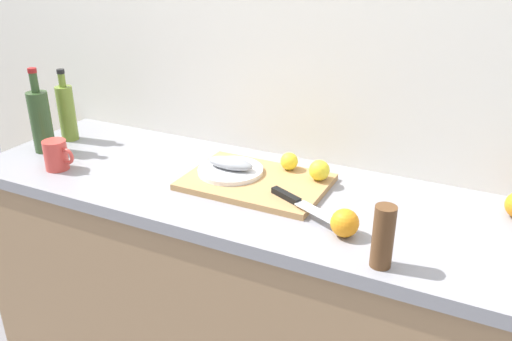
{
  "coord_description": "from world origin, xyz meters",
  "views": [
    {
      "loc": [
        0.63,
        -1.33,
        1.63
      ],
      "look_at": [
        -0.04,
        0.03,
        0.95
      ],
      "focal_mm": 37.02,
      "sensor_mm": 36.0,
      "label": 1
    }
  ],
  "objects_px": {
    "fish_fillet": "(230,163)",
    "olive_oil_bottle": "(67,112)",
    "white_plate": "(231,170)",
    "chef_knife": "(298,202)",
    "pepper_mill": "(383,237)",
    "cutting_board": "(256,182)",
    "wine_bottle": "(41,120)",
    "lemon_0": "(319,170)",
    "coffee_mug_0": "(56,155)"
  },
  "relations": [
    {
      "from": "white_plate",
      "to": "coffee_mug_0",
      "type": "bearing_deg",
      "value": -160.79
    },
    {
      "from": "chef_knife",
      "to": "wine_bottle",
      "type": "xyz_separation_m",
      "value": [
        -1.01,
        0.02,
        0.09
      ]
    },
    {
      "from": "olive_oil_bottle",
      "to": "chef_knife",
      "type": "bearing_deg",
      "value": -8.39
    },
    {
      "from": "chef_knife",
      "to": "olive_oil_bottle",
      "type": "distance_m",
      "value": 1.03
    },
    {
      "from": "olive_oil_bottle",
      "to": "cutting_board",
      "type": "bearing_deg",
      "value": -3.24
    },
    {
      "from": "white_plate",
      "to": "olive_oil_bottle",
      "type": "bearing_deg",
      "value": 177.02
    },
    {
      "from": "cutting_board",
      "to": "chef_knife",
      "type": "xyz_separation_m",
      "value": [
        0.19,
        -0.1,
        0.02
      ]
    },
    {
      "from": "white_plate",
      "to": "olive_oil_bottle",
      "type": "height_order",
      "value": "olive_oil_bottle"
    },
    {
      "from": "fish_fillet",
      "to": "olive_oil_bottle",
      "type": "xyz_separation_m",
      "value": [
        -0.73,
        0.04,
        0.06
      ]
    },
    {
      "from": "fish_fillet",
      "to": "coffee_mug_0",
      "type": "distance_m",
      "value": 0.6
    },
    {
      "from": "cutting_board",
      "to": "wine_bottle",
      "type": "relative_size",
      "value": 1.44
    },
    {
      "from": "chef_knife",
      "to": "pepper_mill",
      "type": "relative_size",
      "value": 1.71
    },
    {
      "from": "cutting_board",
      "to": "white_plate",
      "type": "relative_size",
      "value": 2.09
    },
    {
      "from": "chef_knife",
      "to": "pepper_mill",
      "type": "xyz_separation_m",
      "value": [
        0.28,
        -0.17,
        0.05
      ]
    },
    {
      "from": "white_plate",
      "to": "wine_bottle",
      "type": "height_order",
      "value": "wine_bottle"
    },
    {
      "from": "coffee_mug_0",
      "to": "pepper_mill",
      "type": "relative_size",
      "value": 0.74
    },
    {
      "from": "chef_knife",
      "to": "coffee_mug_0",
      "type": "bearing_deg",
      "value": -149.39
    },
    {
      "from": "fish_fillet",
      "to": "chef_knife",
      "type": "relative_size",
      "value": 0.58
    },
    {
      "from": "fish_fillet",
      "to": "olive_oil_bottle",
      "type": "bearing_deg",
      "value": 177.02
    },
    {
      "from": "cutting_board",
      "to": "coffee_mug_0",
      "type": "distance_m",
      "value": 0.69
    },
    {
      "from": "white_plate",
      "to": "fish_fillet",
      "type": "xyz_separation_m",
      "value": [
        0.0,
        0.0,
        0.03
      ]
    },
    {
      "from": "wine_bottle",
      "to": "pepper_mill",
      "type": "relative_size",
      "value": 1.92
    },
    {
      "from": "wine_bottle",
      "to": "chef_knife",
      "type": "bearing_deg",
      "value": -1.12
    },
    {
      "from": "fish_fillet",
      "to": "wine_bottle",
      "type": "distance_m",
      "value": 0.74
    },
    {
      "from": "cutting_board",
      "to": "pepper_mill",
      "type": "relative_size",
      "value": 2.77
    },
    {
      "from": "white_plate",
      "to": "lemon_0",
      "type": "bearing_deg",
      "value": 15.24
    },
    {
      "from": "fish_fillet",
      "to": "white_plate",
      "type": "bearing_deg",
      "value": 0.0
    },
    {
      "from": "olive_oil_bottle",
      "to": "coffee_mug_0",
      "type": "relative_size",
      "value": 2.34
    },
    {
      "from": "cutting_board",
      "to": "lemon_0",
      "type": "relative_size",
      "value": 6.76
    },
    {
      "from": "olive_oil_bottle",
      "to": "lemon_0",
      "type": "bearing_deg",
      "value": 2.12
    },
    {
      "from": "fish_fillet",
      "to": "cutting_board",
      "type": "bearing_deg",
      "value": -5.21
    },
    {
      "from": "white_plate",
      "to": "wine_bottle",
      "type": "xyz_separation_m",
      "value": [
        -0.73,
        -0.09,
        0.09
      ]
    },
    {
      "from": "lemon_0",
      "to": "olive_oil_bottle",
      "type": "relative_size",
      "value": 0.24
    },
    {
      "from": "white_plate",
      "to": "pepper_mill",
      "type": "height_order",
      "value": "pepper_mill"
    },
    {
      "from": "cutting_board",
      "to": "wine_bottle",
      "type": "xyz_separation_m",
      "value": [
        -0.83,
        -0.08,
        0.11
      ]
    },
    {
      "from": "olive_oil_bottle",
      "to": "white_plate",
      "type": "bearing_deg",
      "value": -2.98
    },
    {
      "from": "fish_fillet",
      "to": "pepper_mill",
      "type": "xyz_separation_m",
      "value": [
        0.57,
        -0.28,
        0.03
      ]
    },
    {
      "from": "cutting_board",
      "to": "fish_fillet",
      "type": "relative_size",
      "value": 2.78
    },
    {
      "from": "olive_oil_bottle",
      "to": "wine_bottle",
      "type": "relative_size",
      "value": 0.9
    },
    {
      "from": "fish_fillet",
      "to": "coffee_mug_0",
      "type": "bearing_deg",
      "value": -160.79
    },
    {
      "from": "cutting_board",
      "to": "pepper_mill",
      "type": "height_order",
      "value": "pepper_mill"
    },
    {
      "from": "fish_fillet",
      "to": "pepper_mill",
      "type": "distance_m",
      "value": 0.63
    },
    {
      "from": "lemon_0",
      "to": "olive_oil_bottle",
      "type": "bearing_deg",
      "value": -177.88
    },
    {
      "from": "fish_fillet",
      "to": "olive_oil_bottle",
      "type": "height_order",
      "value": "olive_oil_bottle"
    },
    {
      "from": "cutting_board",
      "to": "olive_oil_bottle",
      "type": "relative_size",
      "value": 1.61
    },
    {
      "from": "cutting_board",
      "to": "chef_knife",
      "type": "bearing_deg",
      "value": -28.89
    },
    {
      "from": "lemon_0",
      "to": "coffee_mug_0",
      "type": "relative_size",
      "value": 0.56
    },
    {
      "from": "fish_fillet",
      "to": "lemon_0",
      "type": "height_order",
      "value": "lemon_0"
    },
    {
      "from": "fish_fillet",
      "to": "chef_knife",
      "type": "bearing_deg",
      "value": -21.51
    },
    {
      "from": "cutting_board",
      "to": "wine_bottle",
      "type": "distance_m",
      "value": 0.84
    }
  ]
}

